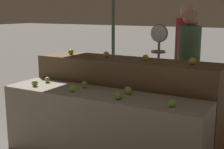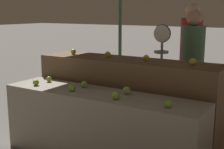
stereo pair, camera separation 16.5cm
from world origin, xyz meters
The scene contains 16 objects.
display_counter_front centered at (0.00, 0.00, 0.39)m, with size 2.33×0.55×0.78m, color gray.
display_counter_back centered at (0.00, 0.60, 0.54)m, with size 2.33×0.55×1.07m, color brown.
apple_front_0 centered at (-0.84, -0.11, 0.82)m, with size 0.07×0.07×0.07m, color #7AA338.
apple_front_1 centered at (-0.29, -0.11, 0.82)m, with size 0.08×0.08×0.08m, color #84AD3D.
apple_front_2 centered at (0.28, -0.11, 0.82)m, with size 0.09×0.09×0.09m, color #7AA338.
apple_front_3 centered at (0.83, -0.10, 0.82)m, with size 0.08×0.08×0.08m, color #7AA338.
apple_front_4 centered at (-0.84, 0.12, 0.82)m, with size 0.07×0.07×0.07m, color #8EB247.
apple_front_5 centered at (-0.28, 0.11, 0.82)m, with size 0.08×0.08×0.08m, color #84AD3D.
apple_front_6 centered at (0.28, 0.11, 0.82)m, with size 0.08×0.08×0.08m, color #8EB247.
apple_back_0 centered at (-0.83, 0.60, 1.11)m, with size 0.07×0.07×0.07m, color gold.
apple_back_1 centered at (-0.27, 0.60, 1.11)m, with size 0.08×0.08×0.08m, color gold.
apple_back_2 centered at (0.27, 0.60, 1.11)m, with size 0.08×0.08×0.08m, color gold.
apple_back_3 centered at (0.82, 0.60, 1.11)m, with size 0.08×0.08×0.08m, color gold.
produce_scale centered at (0.16, 1.31, 1.05)m, with size 0.25×0.20×1.47m.
person_vendor_at_scale centered at (0.49, 1.64, 0.97)m, with size 0.41×0.41×1.67m.
person_customer_left centered at (0.28, 2.22, 1.04)m, with size 0.37×0.37×1.78m.
Camera 1 is at (1.70, -2.78, 1.65)m, focal length 50.00 mm.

